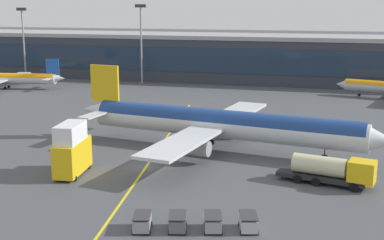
{
  "coord_description": "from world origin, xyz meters",
  "views": [
    {
      "loc": [
        22.26,
        -60.43,
        20.08
      ],
      "look_at": [
        3.84,
        8.09,
        4.5
      ],
      "focal_mm": 49.87,
      "sensor_mm": 36.0,
      "label": 1
    }
  ],
  "objects_px": {
    "baggage_cart_2": "(213,222)",
    "baggage_cart_3": "(248,222)",
    "baggage_cart_1": "(178,222)",
    "catering_lift": "(72,150)",
    "baggage_cart_0": "(142,222)",
    "commuter_jet_far": "(1,78)",
    "main_airliner": "(220,124)",
    "pushback_tug": "(76,142)",
    "fuel_tanker": "(332,170)"
  },
  "relations": [
    {
      "from": "baggage_cart_0",
      "to": "baggage_cart_2",
      "type": "relative_size",
      "value": 1.0
    },
    {
      "from": "catering_lift",
      "to": "baggage_cart_3",
      "type": "distance_m",
      "value": 25.28
    },
    {
      "from": "main_airliner",
      "to": "baggage_cart_3",
      "type": "bearing_deg",
      "value": -72.53
    },
    {
      "from": "main_airliner",
      "to": "fuel_tanker",
      "type": "relative_size",
      "value": 4.15
    },
    {
      "from": "commuter_jet_far",
      "to": "baggage_cart_2",
      "type": "bearing_deg",
      "value": -44.65
    },
    {
      "from": "pushback_tug",
      "to": "catering_lift",
      "type": "relative_size",
      "value": 0.6
    },
    {
      "from": "baggage_cart_0",
      "to": "commuter_jet_far",
      "type": "height_order",
      "value": "commuter_jet_far"
    },
    {
      "from": "baggage_cart_1",
      "to": "baggage_cart_2",
      "type": "height_order",
      "value": "same"
    },
    {
      "from": "baggage_cart_2",
      "to": "baggage_cart_3",
      "type": "bearing_deg",
      "value": 14.81
    },
    {
      "from": "baggage_cart_0",
      "to": "commuter_jet_far",
      "type": "distance_m",
      "value": 91.7
    },
    {
      "from": "catering_lift",
      "to": "baggage_cart_2",
      "type": "relative_size",
      "value": 2.38
    },
    {
      "from": "baggage_cart_3",
      "to": "commuter_jet_far",
      "type": "height_order",
      "value": "commuter_jet_far"
    },
    {
      "from": "pushback_tug",
      "to": "baggage_cart_2",
      "type": "bearing_deg",
      "value": -41.81
    },
    {
      "from": "catering_lift",
      "to": "baggage_cart_3",
      "type": "relative_size",
      "value": 2.38
    },
    {
      "from": "main_airliner",
      "to": "baggage_cart_1",
      "type": "relative_size",
      "value": 15.55
    },
    {
      "from": "baggage_cart_0",
      "to": "commuter_jet_far",
      "type": "relative_size",
      "value": 0.09
    },
    {
      "from": "catering_lift",
      "to": "baggage_cart_0",
      "type": "distance_m",
      "value": 18.92
    },
    {
      "from": "baggage_cart_2",
      "to": "commuter_jet_far",
      "type": "xyz_separation_m",
      "value": [
        -67.42,
        66.6,
        1.73
      ]
    },
    {
      "from": "pushback_tug",
      "to": "baggage_cart_3",
      "type": "bearing_deg",
      "value": -37.49
    },
    {
      "from": "main_airliner",
      "to": "baggage_cart_0",
      "type": "bearing_deg",
      "value": -92.33
    },
    {
      "from": "baggage_cart_0",
      "to": "baggage_cart_1",
      "type": "distance_m",
      "value": 3.2
    },
    {
      "from": "pushback_tug",
      "to": "fuel_tanker",
      "type": "bearing_deg",
      "value": -11.14
    },
    {
      "from": "catering_lift",
      "to": "baggage_cart_1",
      "type": "relative_size",
      "value": 2.38
    },
    {
      "from": "pushback_tug",
      "to": "baggage_cart_3",
      "type": "distance_m",
      "value": 35.46
    },
    {
      "from": "catering_lift",
      "to": "baggage_cart_2",
      "type": "bearing_deg",
      "value": -29.72
    },
    {
      "from": "main_airliner",
      "to": "baggage_cart_2",
      "type": "relative_size",
      "value": 15.55
    },
    {
      "from": "main_airliner",
      "to": "baggage_cart_1",
      "type": "distance_m",
      "value": 27.71
    },
    {
      "from": "baggage_cart_0",
      "to": "baggage_cart_1",
      "type": "relative_size",
      "value": 1.0
    },
    {
      "from": "baggage_cart_2",
      "to": "catering_lift",
      "type": "bearing_deg",
      "value": 150.28
    },
    {
      "from": "baggage_cart_1",
      "to": "baggage_cart_2",
      "type": "distance_m",
      "value": 3.2
    },
    {
      "from": "baggage_cart_1",
      "to": "baggage_cart_2",
      "type": "xyz_separation_m",
      "value": [
        3.09,
        0.82,
        0.0
      ]
    },
    {
      "from": "catering_lift",
      "to": "fuel_tanker",
      "type": "bearing_deg",
      "value": 7.88
    },
    {
      "from": "main_airliner",
      "to": "catering_lift",
      "type": "relative_size",
      "value": 6.53
    },
    {
      "from": "pushback_tug",
      "to": "main_airliner",
      "type": "bearing_deg",
      "value": 12.01
    },
    {
      "from": "baggage_cart_0",
      "to": "baggage_cart_2",
      "type": "height_order",
      "value": "same"
    },
    {
      "from": "main_airliner",
      "to": "baggage_cart_0",
      "type": "relative_size",
      "value": 15.55
    },
    {
      "from": "baggage_cart_1",
      "to": "commuter_jet_far",
      "type": "distance_m",
      "value": 93.2
    },
    {
      "from": "main_airliner",
      "to": "fuel_tanker",
      "type": "height_order",
      "value": "main_airliner"
    },
    {
      "from": "baggage_cart_3",
      "to": "commuter_jet_far",
      "type": "distance_m",
      "value": 96.45
    },
    {
      "from": "catering_lift",
      "to": "baggage_cart_2",
      "type": "height_order",
      "value": "catering_lift"
    },
    {
      "from": "fuel_tanker",
      "to": "pushback_tug",
      "type": "relative_size",
      "value": 2.63
    },
    {
      "from": "main_airliner",
      "to": "commuter_jet_far",
      "type": "distance_m",
      "value": 74.08
    },
    {
      "from": "fuel_tanker",
      "to": "baggage_cart_0",
      "type": "xyz_separation_m",
      "value": [
        -16.39,
        -17.09,
        -0.96
      ]
    },
    {
      "from": "commuter_jet_far",
      "to": "baggage_cart_3",
      "type": "bearing_deg",
      "value": -43.01
    },
    {
      "from": "pushback_tug",
      "to": "baggage_cart_2",
      "type": "distance_m",
      "value": 33.6
    },
    {
      "from": "baggage_cart_0",
      "to": "baggage_cart_1",
      "type": "height_order",
      "value": "same"
    },
    {
      "from": "catering_lift",
      "to": "baggage_cart_1",
      "type": "distance_m",
      "value": 20.76
    },
    {
      "from": "main_airliner",
      "to": "catering_lift",
      "type": "bearing_deg",
      "value": -133.86
    },
    {
      "from": "fuel_tanker",
      "to": "baggage_cart_2",
      "type": "bearing_deg",
      "value": -123.44
    },
    {
      "from": "baggage_cart_1",
      "to": "baggage_cart_0",
      "type": "bearing_deg",
      "value": -165.19
    }
  ]
}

